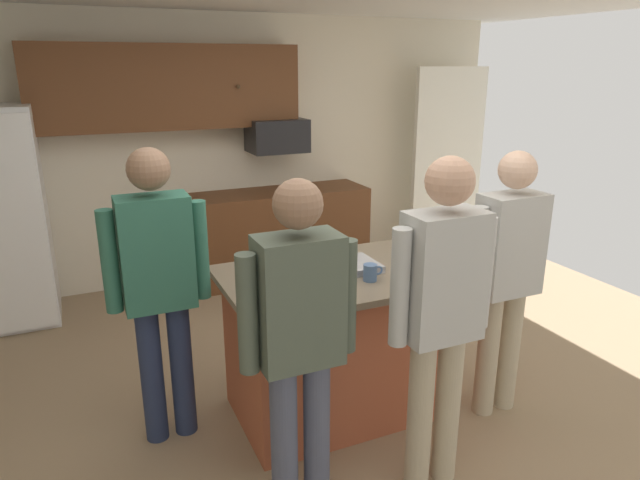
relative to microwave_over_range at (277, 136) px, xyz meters
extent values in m
plane|color=#937A5B|center=(-0.60, -2.50, -1.45)|extent=(7.04, 7.04, 0.00)
cube|color=beige|center=(-0.60, 0.30, -0.15)|extent=(6.40, 0.10, 2.60)
cube|color=white|center=(2.00, -0.10, -0.35)|extent=(0.90, 0.06, 2.00)
cube|color=brown|center=(-1.00, 0.10, 0.47)|extent=(2.40, 0.35, 0.75)
sphere|color=#4C3823|center=(-0.40, -0.09, 0.48)|extent=(0.04, 0.04, 0.04)
cube|color=brown|center=(0.00, -0.02, -1.00)|extent=(1.80, 0.60, 0.90)
sphere|color=#4C3823|center=(0.45, -0.33, -1.00)|extent=(0.04, 0.04, 0.04)
cube|color=white|center=(-2.37, -0.47, -0.54)|extent=(0.44, 0.04, 1.74)
cube|color=black|center=(0.00, 0.00, 0.00)|extent=(0.56, 0.40, 0.32)
cube|color=#AD5638|center=(-0.50, -2.45, -1.00)|extent=(1.28, 0.76, 0.89)
cube|color=#756651|center=(-0.50, -2.45, -0.54)|extent=(1.42, 0.90, 0.04)
cylinder|color=#4C5166|center=(-1.13, -3.14, -1.04)|extent=(0.13, 0.13, 0.81)
cylinder|color=#4C5166|center=(-0.96, -3.14, -1.04)|extent=(0.13, 0.13, 0.81)
cube|color=#4C5647|center=(-1.05, -3.14, -0.33)|extent=(0.38, 0.22, 0.61)
sphere|color=#8C664C|center=(-1.05, -3.14, 0.11)|extent=(0.22, 0.22, 0.22)
cylinder|color=#4C5647|center=(-1.29, -3.14, -0.35)|extent=(0.09, 0.09, 0.55)
cylinder|color=#4C5647|center=(-0.81, -3.14, -0.35)|extent=(0.09, 0.09, 0.55)
cylinder|color=tan|center=(0.32, -2.87, -1.05)|extent=(0.13, 0.13, 0.81)
cylinder|color=tan|center=(0.49, -2.87, -1.05)|extent=(0.13, 0.13, 0.81)
cube|color=#B7B7B2|center=(0.41, -2.87, -0.34)|extent=(0.38, 0.22, 0.61)
sphere|color=beige|center=(0.41, -2.87, 0.10)|extent=(0.22, 0.22, 0.22)
cylinder|color=#B7B7B2|center=(0.17, -2.87, -0.36)|extent=(0.09, 0.09, 0.55)
cylinder|color=#B7B7B2|center=(0.65, -2.87, -0.36)|extent=(0.09, 0.09, 0.55)
cylinder|color=tan|center=(-0.43, -3.25, -1.03)|extent=(0.13, 0.13, 0.84)
cylinder|color=tan|center=(-0.26, -3.25, -1.03)|extent=(0.13, 0.13, 0.84)
cube|color=#B7B7B2|center=(-0.35, -3.25, -0.29)|extent=(0.38, 0.22, 0.63)
sphere|color=tan|center=(-0.35, -3.25, 0.17)|extent=(0.23, 0.23, 0.23)
cylinder|color=#B7B7B2|center=(-0.59, -3.25, -0.31)|extent=(0.09, 0.09, 0.57)
cylinder|color=#B7B7B2|center=(-0.11, -3.25, -0.31)|extent=(0.09, 0.09, 0.57)
cylinder|color=#232D4C|center=(-1.62, -2.29, -1.03)|extent=(0.13, 0.13, 0.84)
cylinder|color=#232D4C|center=(-1.45, -2.29, -1.03)|extent=(0.13, 0.13, 0.84)
cube|color=#2D6651|center=(-1.54, -2.29, -0.30)|extent=(0.38, 0.22, 0.63)
sphere|color=#8C664C|center=(-1.54, -2.29, 0.16)|extent=(0.23, 0.23, 0.23)
cylinder|color=#2D6651|center=(-1.78, -2.29, -0.32)|extent=(0.09, 0.09, 0.56)
cylinder|color=#2D6651|center=(-1.30, -2.29, -0.32)|extent=(0.09, 0.09, 0.56)
cylinder|color=#4C6B99|center=(-0.40, -2.64, -0.47)|extent=(0.08, 0.08, 0.10)
torus|color=#4C6B99|center=(-0.35, -2.64, -0.47)|extent=(0.06, 0.01, 0.06)
cylinder|color=#320E17|center=(-0.92, -2.39, -0.45)|extent=(0.06, 0.06, 0.14)
cylinder|color=black|center=(-0.86, -2.16, -0.45)|extent=(0.07, 0.07, 0.14)
cylinder|color=white|center=(-0.88, -2.70, -0.47)|extent=(0.09, 0.09, 0.09)
torus|color=white|center=(-0.82, -2.70, -0.47)|extent=(0.06, 0.01, 0.06)
cube|color=#B7B7BC|center=(-0.48, -2.42, -0.51)|extent=(0.44, 0.30, 0.02)
cube|color=#A8A8AD|center=(-0.48, -2.42, -0.49)|extent=(0.44, 0.30, 0.02)
camera|label=1|loc=(-1.91, -5.29, 0.68)|focal=31.63mm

